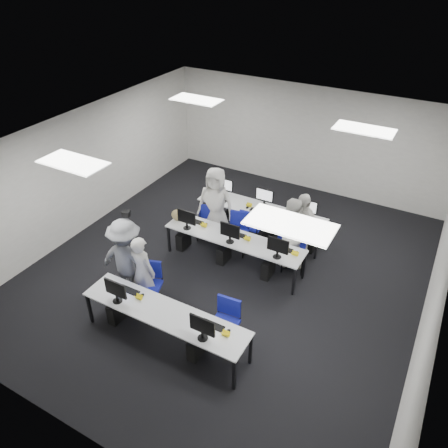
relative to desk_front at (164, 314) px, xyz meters
The scene contains 23 objects.
room 2.54m from the desk_front, 90.00° to the left, with size 9.00×9.02×3.00m.
ceiling_panels 3.33m from the desk_front, 90.00° to the left, with size 5.20×4.60×0.02m.
desk_front is the anchor object (origin of this frame).
desk_mid 2.60m from the desk_front, 90.00° to the left, with size 3.20×0.70×0.73m.
desk_back 4.00m from the desk_front, 90.00° to the left, with size 3.20×0.70×0.73m.
equipment_front 0.38m from the desk_front, behind, with size 2.51×0.41×1.19m.
equipment_mid 2.61m from the desk_front, 94.24° to the left, with size 2.91×0.41×1.19m.
equipment_back 4.04m from the desk_front, 87.27° to the left, with size 2.91×0.41×1.19m.
chair_0 1.10m from the desk_front, 143.97° to the left, with size 0.62×0.65×0.98m.
chair_1 1.12m from the desk_front, 26.16° to the left, with size 0.50×0.54×0.95m.
chair_2 3.45m from the desk_front, 108.85° to the left, with size 0.52×0.54×0.81m.
chair_3 3.13m from the desk_front, 93.27° to the left, with size 0.56×0.60×0.96m.
chair_4 3.41m from the desk_front, 69.13° to the left, with size 0.60×0.63×0.98m.
chair_5 3.64m from the desk_front, 107.27° to the left, with size 0.43×0.47×0.87m.
chair_6 3.57m from the desk_front, 90.32° to the left, with size 0.51×0.55×0.98m.
chair_7 3.66m from the desk_front, 75.20° to the left, with size 0.53×0.56×0.91m.
handbag 2.98m from the desk_front, 119.14° to the left, with size 0.34×0.22×0.28m, color #9C8B50.
student_0 1.19m from the desk_front, 146.37° to the left, with size 0.58×0.38×1.59m, color beige.
student_1 3.39m from the desk_front, 72.08° to the left, with size 0.82×0.64×1.68m, color beige.
student_2 3.50m from the desk_front, 104.95° to the left, with size 0.90×0.59×1.85m, color beige.
student_3 3.71m from the desk_front, 71.15° to the left, with size 1.00×0.42×1.71m, color beige.
photographer 1.57m from the desk_front, 153.24° to the left, with size 1.16×0.67×1.80m, color slate.
dslr_camera 2.04m from the desk_front, 148.09° to the left, with size 0.14×0.18×0.10m, color black.
Camera 1 is at (3.60, -6.73, 6.22)m, focal length 35.00 mm.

